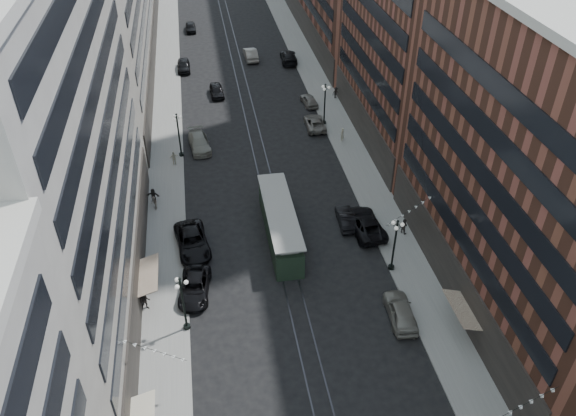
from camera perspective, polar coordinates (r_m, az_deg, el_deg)
ground at (r=72.62m, az=-3.51°, el=7.91°), size 220.00×220.00×0.00m
sidewalk_west at (r=81.36m, az=-12.21°, el=10.51°), size 4.00×180.00×0.15m
sidewalk_east at (r=83.04m, az=3.37°, el=11.84°), size 4.00×180.00×0.15m
rail_west at (r=81.44m, az=-4.85°, el=11.20°), size 0.12×180.00×0.02m
rail_east at (r=81.55m, az=-3.86°, el=11.28°), size 0.12×180.00×0.02m
building_west_mid at (r=43.31m, az=-22.71°, el=4.79°), size 8.00×36.00×28.00m
building_east_mid at (r=45.27m, az=23.05°, el=3.11°), size 8.00×30.00×24.00m
lamppost_sw_far at (r=44.77m, az=-10.61°, el=-9.38°), size 1.03×1.14×5.52m
lamppost_sw_mid at (r=66.54m, az=-11.04°, el=7.43°), size 1.03×1.14×5.52m
lamppost_se_far at (r=50.02m, az=10.78°, el=-3.56°), size 1.03×1.14×5.52m
lamppost_se_mid at (r=72.58m, az=3.75°, el=10.63°), size 1.03×1.14×5.52m
streetcar at (r=53.64m, az=-0.82°, el=-1.71°), size 2.73×12.32×3.41m
car_2 at (r=49.16m, az=-9.46°, el=-7.95°), size 3.18×5.64×1.49m
car_4 at (r=47.34m, az=11.38°, el=-10.23°), size 2.36×5.14×1.71m
pedestrian_2 at (r=48.40m, az=-14.34°, el=-9.16°), size 0.93×0.59×1.79m
car_7 at (r=53.58m, az=-9.69°, el=-3.36°), size 3.64×6.51×1.72m
car_8 at (r=68.94m, az=-9.01°, el=6.59°), size 2.96×5.85×1.63m
car_9 at (r=90.78m, az=-10.56°, el=14.04°), size 1.93×4.79×1.63m
car_10 at (r=56.12m, az=5.91°, el=-1.06°), size 1.72×4.38×1.42m
car_11 at (r=72.81m, az=2.73°, el=8.65°), size 2.50×5.16×1.41m
car_12 at (r=92.57m, az=0.05°, el=15.12°), size 2.77×6.05×1.71m
car_13 at (r=81.80m, az=-7.26°, el=11.74°), size 2.02×4.59×1.54m
car_14 at (r=93.71m, az=-3.81°, el=15.33°), size 2.08×5.41×1.76m
pedestrian_5 at (r=60.28m, az=-13.53°, el=1.26°), size 1.52×0.86×1.58m
pedestrian_6 at (r=66.02m, az=-11.50°, el=5.00°), size 1.07×0.71×1.68m
pedestrian_7 at (r=55.62m, az=11.67°, el=-1.80°), size 0.84×0.88×1.62m
pedestrian_8 at (r=69.70m, az=5.52°, el=7.45°), size 0.76×0.74×1.77m
pedestrian_9 at (r=80.40m, az=4.87°, el=11.59°), size 1.13×0.76×1.61m
car_extra_0 at (r=78.60m, az=2.15°, el=10.89°), size 2.14×4.35×1.43m
car_extra_1 at (r=55.47m, az=7.85°, el=-1.58°), size 3.31×6.30×1.69m
car_extra_2 at (r=107.42m, az=-9.87°, el=17.65°), size 1.82×4.42×1.50m
pedestrian_extra_0 at (r=59.18m, az=-13.43°, el=0.50°), size 0.55×0.81×1.52m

